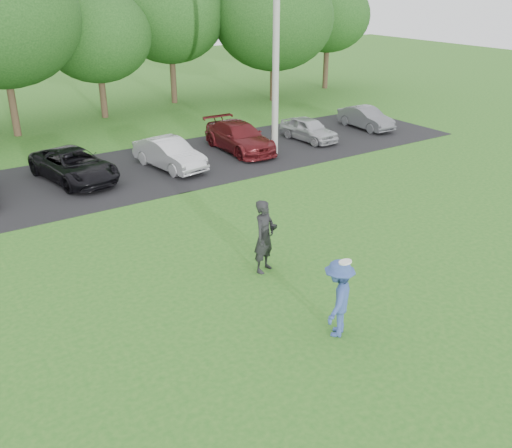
% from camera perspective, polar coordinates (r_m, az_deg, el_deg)
% --- Properties ---
extents(ground, '(100.00, 100.00, 0.00)m').
position_cam_1_polar(ground, '(13.18, 8.69, -10.29)').
color(ground, '#25631C').
rests_on(ground, ground).
extents(parking_lot, '(32.00, 6.50, 0.03)m').
position_cam_1_polar(parking_lot, '(23.38, -13.19, 4.86)').
color(parking_lot, black).
rests_on(parking_lot, ground).
extents(utility_pole, '(0.28, 0.28, 9.14)m').
position_cam_1_polar(utility_pole, '(24.60, 2.01, 17.27)').
color(utility_pole, gray).
rests_on(utility_pole, ground).
extents(frisbee_player, '(1.33, 1.22, 1.99)m').
position_cam_1_polar(frisbee_player, '(12.52, 8.23, -7.35)').
color(frisbee_player, '#31498C').
rests_on(frisbee_player, ground).
extents(camera_bystander, '(0.86, 0.74, 2.01)m').
position_cam_1_polar(camera_bystander, '(14.96, 0.85, -1.24)').
color(camera_bystander, black).
rests_on(camera_bystander, ground).
extents(parked_cars, '(27.90, 4.89, 1.25)m').
position_cam_1_polar(parked_cars, '(22.89, -15.84, 5.77)').
color(parked_cars, '#4F1116').
rests_on(parked_cars, parking_lot).
extents(tree_row, '(42.39, 9.85, 8.64)m').
position_cam_1_polar(tree_row, '(32.05, -18.24, 18.28)').
color(tree_row, '#38281C').
rests_on(tree_row, ground).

